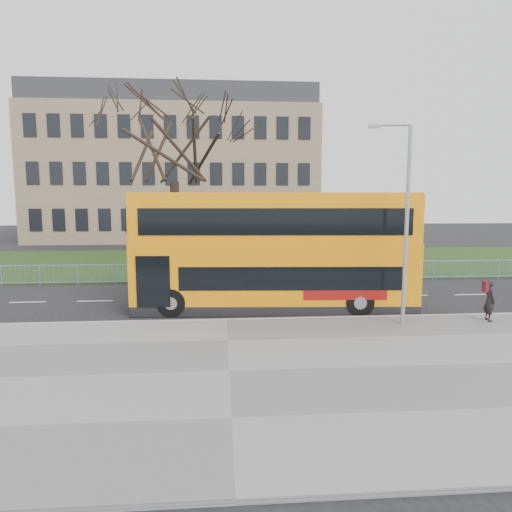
% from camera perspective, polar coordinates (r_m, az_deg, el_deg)
% --- Properties ---
extents(ground, '(120.00, 120.00, 0.00)m').
position_cam_1_polar(ground, '(19.13, -3.74, -7.02)').
color(ground, black).
rests_on(ground, ground).
extents(pavement, '(80.00, 10.50, 0.12)m').
position_cam_1_polar(pavement, '(12.69, -3.36, -14.39)').
color(pavement, slate).
rests_on(pavement, ground).
extents(kerb, '(80.00, 0.20, 0.14)m').
position_cam_1_polar(kerb, '(17.62, -3.68, -8.05)').
color(kerb, gray).
rests_on(kerb, ground).
extents(grass_verge, '(80.00, 15.40, 0.08)m').
position_cam_1_polar(grass_verge, '(33.17, -4.04, -0.77)').
color(grass_verge, '#193312').
rests_on(grass_verge, ground).
extents(guard_railing, '(40.00, 0.12, 1.10)m').
position_cam_1_polar(guard_railing, '(25.48, -3.93, -2.11)').
color(guard_railing, '#7391CC').
rests_on(guard_railing, ground).
extents(bare_tree, '(9.31, 9.31, 13.31)m').
position_cam_1_polar(bare_tree, '(28.73, -10.22, 11.25)').
color(bare_tree, black).
rests_on(bare_tree, grass_verge).
extents(civic_building, '(30.00, 15.00, 14.00)m').
position_cam_1_polar(civic_building, '(53.79, -9.68, 9.73)').
color(civic_building, '#856C54').
rests_on(civic_building, ground).
extents(yellow_bus, '(11.77, 3.54, 4.87)m').
position_cam_1_polar(yellow_bus, '(19.16, 2.27, 0.96)').
color(yellow_bus, orange).
rests_on(yellow_bus, ground).
extents(pedestrian, '(0.41, 0.60, 1.57)m').
position_cam_1_polar(pedestrian, '(19.31, 27.16, -4.95)').
color(pedestrian, black).
rests_on(pedestrian, pavement).
extents(street_lamp, '(1.52, 0.38, 7.19)m').
position_cam_1_polar(street_lamp, '(17.20, 18.05, 4.70)').
color(street_lamp, '#979B9F').
rests_on(street_lamp, pavement).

